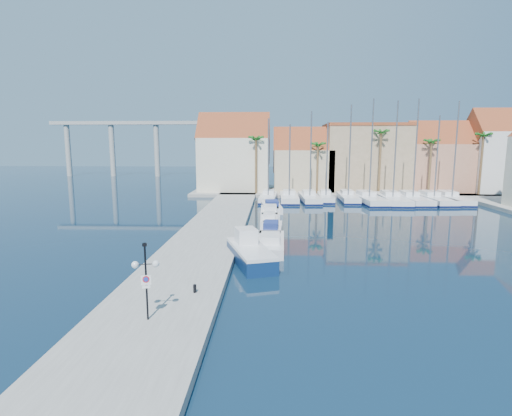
# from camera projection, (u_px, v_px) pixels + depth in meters

# --- Properties ---
(ground) EXTENTS (260.00, 260.00, 0.00)m
(ground) POSITION_uv_depth(u_px,v_px,m) (325.00, 285.00, 24.30)
(ground) COLOR black
(ground) RESTS_ON ground
(quay_west) EXTENTS (6.00, 77.00, 0.50)m
(quay_west) POSITION_uv_depth(u_px,v_px,m) (212.00, 232.00, 37.96)
(quay_west) COLOR gray
(quay_west) RESTS_ON ground
(shore_north) EXTENTS (54.00, 16.00, 0.50)m
(shore_north) POSITION_uv_depth(u_px,v_px,m) (347.00, 191.00, 71.20)
(shore_north) COLOR gray
(shore_north) RESTS_ON ground
(lamp_post) EXTENTS (1.22, 0.52, 3.65)m
(lamp_post) POSITION_uv_depth(u_px,v_px,m) (146.00, 270.00, 18.06)
(lamp_post) COLOR black
(lamp_post) RESTS_ON quay_west
(bollard) EXTENTS (0.18, 0.18, 0.45)m
(bollard) POSITION_uv_depth(u_px,v_px,m) (195.00, 289.00, 21.76)
(bollard) COLOR black
(bollard) RESTS_ON quay_west
(fishing_boat) EXTENTS (4.09, 6.95, 2.31)m
(fishing_boat) POSITION_uv_depth(u_px,v_px,m) (250.00, 252.00, 28.94)
(fishing_boat) COLOR #0D2650
(fishing_boat) RESTS_ON ground
(motorboat_west_0) EXTENTS (2.36, 6.88, 1.40)m
(motorboat_west_0) POSITION_uv_depth(u_px,v_px,m) (271.00, 243.00, 32.61)
(motorboat_west_0) COLOR white
(motorboat_west_0) RESTS_ON ground
(motorboat_west_1) EXTENTS (2.20, 6.08, 1.40)m
(motorboat_west_1) POSITION_uv_depth(u_px,v_px,m) (271.00, 230.00, 37.77)
(motorboat_west_1) COLOR white
(motorboat_west_1) RESTS_ON ground
(motorboat_west_2) EXTENTS (1.83, 5.64, 1.40)m
(motorboat_west_2) POSITION_uv_depth(u_px,v_px,m) (269.00, 220.00, 42.69)
(motorboat_west_2) COLOR white
(motorboat_west_2) RESTS_ON ground
(motorboat_west_3) EXTENTS (2.26, 6.82, 1.40)m
(motorboat_west_3) POSITION_uv_depth(u_px,v_px,m) (270.00, 212.00, 47.69)
(motorboat_west_3) COLOR white
(motorboat_west_3) RESTS_ON ground
(motorboat_west_4) EXTENTS (2.89, 7.12, 1.40)m
(motorboat_west_4) POSITION_uv_depth(u_px,v_px,m) (271.00, 207.00, 51.69)
(motorboat_west_4) COLOR white
(motorboat_west_4) RESTS_ON ground
(sailboat_0) EXTENTS (2.89, 9.02, 12.21)m
(sailboat_0) POSITION_uv_depth(u_px,v_px,m) (268.00, 197.00, 60.23)
(sailboat_0) COLOR white
(sailboat_0) RESTS_ON ground
(sailboat_1) EXTENTS (2.66, 9.95, 11.38)m
(sailboat_1) POSITION_uv_depth(u_px,v_px,m) (289.00, 197.00, 60.08)
(sailboat_1) COLOR white
(sailboat_1) RESTS_ON ground
(sailboat_2) EXTENTS (2.96, 9.70, 13.20)m
(sailboat_2) POSITION_uv_depth(u_px,v_px,m) (309.00, 198.00, 59.70)
(sailboat_2) COLOR white
(sailboat_2) RESTS_ON ground
(sailboat_3) EXTENTS (2.61, 8.23, 11.69)m
(sailboat_3) POSITION_uv_depth(u_px,v_px,m) (326.00, 197.00, 60.25)
(sailboat_3) COLOR white
(sailboat_3) RESTS_ON ground
(sailboat_4) EXTENTS (2.65, 9.29, 14.18)m
(sailboat_4) POSITION_uv_depth(u_px,v_px,m) (348.00, 197.00, 60.18)
(sailboat_4) COLOR white
(sailboat_4) RESTS_ON ground
(sailboat_5) EXTENTS (3.91, 11.74, 14.85)m
(sailboat_5) POSITION_uv_depth(u_px,v_px,m) (368.00, 198.00, 58.79)
(sailboat_5) COLOR white
(sailboat_5) RESTS_ON ground
(sailboat_6) EXTENTS (3.30, 11.70, 14.56)m
(sailboat_6) POSITION_uv_depth(u_px,v_px,m) (392.00, 199.00, 58.66)
(sailboat_6) COLOR white
(sailboat_6) RESTS_ON ground
(sailboat_7) EXTENTS (3.19, 11.12, 14.83)m
(sailboat_7) POSITION_uv_depth(u_px,v_px,m) (411.00, 199.00, 58.63)
(sailboat_7) COLOR white
(sailboat_7) RESTS_ON ground
(sailboat_8) EXTENTS (3.46, 11.11, 12.52)m
(sailboat_8) POSITION_uv_depth(u_px,v_px,m) (432.00, 199.00, 58.71)
(sailboat_8) COLOR white
(sailboat_8) RESTS_ON ground
(sailboat_9) EXTENTS (3.17, 10.97, 14.53)m
(sailboat_9) POSITION_uv_depth(u_px,v_px,m) (450.00, 198.00, 58.86)
(sailboat_9) COLOR white
(sailboat_9) RESTS_ON ground
(building_0) EXTENTS (12.30, 9.00, 13.50)m
(building_0) POSITION_uv_depth(u_px,v_px,m) (235.00, 156.00, 70.05)
(building_0) COLOR beige
(building_0) RESTS_ON shore_north
(building_1) EXTENTS (10.30, 8.00, 11.00)m
(building_1) POSITION_uv_depth(u_px,v_px,m) (303.00, 163.00, 69.74)
(building_1) COLOR tan
(building_1) RESTS_ON shore_north
(building_2) EXTENTS (14.20, 10.20, 11.50)m
(building_2) POSITION_uv_depth(u_px,v_px,m) (365.00, 157.00, 70.12)
(building_2) COLOR #9B825F
(building_2) RESTS_ON shore_north
(building_3) EXTENTS (10.30, 8.00, 12.00)m
(building_3) POSITION_uv_depth(u_px,v_px,m) (437.00, 160.00, 68.69)
(building_3) COLOR #B7785C
(building_3) RESTS_ON shore_north
(building_4) EXTENTS (8.30, 8.00, 14.00)m
(building_4) POSITION_uv_depth(u_px,v_px,m) (494.00, 153.00, 67.16)
(building_4) COLOR white
(building_4) RESTS_ON shore_north
(palm_0) EXTENTS (2.60, 2.60, 10.15)m
(palm_0) POSITION_uv_depth(u_px,v_px,m) (256.00, 141.00, 64.55)
(palm_0) COLOR brown
(palm_0) RESTS_ON shore_north
(palm_1) EXTENTS (2.60, 2.60, 9.15)m
(palm_1) POSITION_uv_depth(u_px,v_px,m) (318.00, 146.00, 64.28)
(palm_1) COLOR brown
(palm_1) RESTS_ON shore_north
(palm_2) EXTENTS (2.60, 2.60, 11.15)m
(palm_2) POSITION_uv_depth(u_px,v_px,m) (381.00, 135.00, 63.56)
(palm_2) COLOR brown
(palm_2) RESTS_ON shore_north
(palm_3) EXTENTS (2.60, 2.60, 9.65)m
(palm_3) POSITION_uv_depth(u_px,v_px,m) (432.00, 144.00, 63.45)
(palm_3) COLOR brown
(palm_3) RESTS_ON shore_north
(palm_4) EXTENTS (2.60, 2.60, 10.65)m
(palm_4) POSITION_uv_depth(u_px,v_px,m) (484.00, 137.00, 62.97)
(palm_4) COLOR brown
(palm_4) RESTS_ON shore_north
(viaduct) EXTENTS (48.00, 2.20, 14.45)m
(viaduct) POSITION_uv_depth(u_px,v_px,m) (137.00, 137.00, 105.20)
(viaduct) COLOR #9E9E99
(viaduct) RESTS_ON ground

